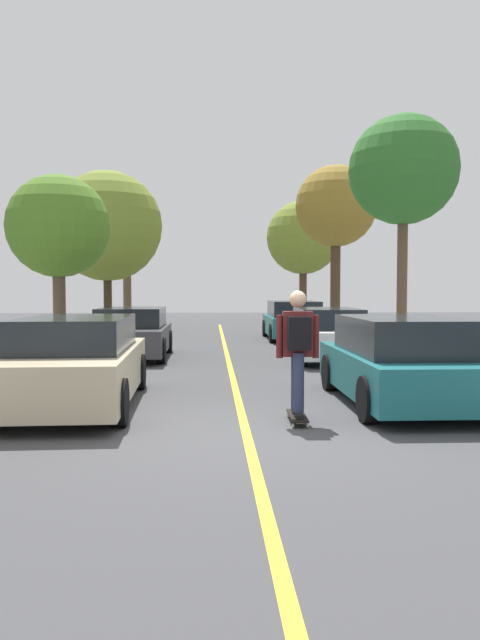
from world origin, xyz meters
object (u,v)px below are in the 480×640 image
parked_car_left_nearest (76,362)px  street_tree_right_near (336,207)px  parked_car_right_far (293,321)px  street_tree_left_near (107,226)px  parked_car_left_near (132,333)px  skateboard (297,416)px  parked_car_right_near (326,334)px  parked_car_right_nearest (401,361)px  street_tree_left_nearest (58,227)px  street_tree_right_nearest (403,171)px  street_tree_right_far (303,238)px  street_tree_left_far (127,229)px  skateboarder (298,345)px

parked_car_left_nearest → street_tree_right_near: size_ratio=0.66×
parked_car_right_far → street_tree_left_near: bearing=152.7°
parked_car_left_near → skateboard: parked_car_left_near is taller
parked_car_left_near → parked_car_right_near: bearing=-6.9°
parked_car_right_nearest → street_tree_left_nearest: street_tree_left_nearest is taller
parked_car_left_nearest → street_tree_right_nearest: bearing=43.3°
parked_car_right_nearest → street_tree_left_near: size_ratio=0.63×
street_tree_left_nearest → street_tree_right_far: street_tree_right_far is taller
street_tree_left_near → skateboard: street_tree_left_near is taller
street_tree_left_nearest → street_tree_left_far: street_tree_left_far is taller
parked_car_right_nearest → street_tree_left_far: bearing=108.0°
parked_car_right_nearest → skateboard: 2.27m
parked_car_right_near → street_tree_left_nearest: (-7.27, 1.92, 2.91)m
skateboarder → street_tree_right_nearest: bearing=64.1°
street_tree_right_near → skateboarder: size_ratio=4.03×
parked_car_left_nearest → street_tree_right_near: 17.97m
street_tree_right_nearest → skateboard: bearing=-116.0°
parked_car_right_nearest → parked_car_right_near: parked_car_right_nearest is taller
street_tree_right_far → street_tree_right_nearest: bearing=-90.0°
parked_car_right_nearest → street_tree_right_near: 16.71m
parked_car_left_near → parked_car_left_nearest: bearing=-90.0°
skateboard → street_tree_right_nearest: bearing=64.0°
parked_car_right_far → street_tree_right_near: bearing=56.5°
parked_car_right_near → street_tree_left_nearest: bearing=165.2°
parked_car_right_nearest → parked_car_right_far: (-0.00, 12.62, 0.01)m
parked_car_left_nearest → parked_car_right_far: parked_car_right_far is taller
parked_car_left_nearest → street_tree_right_nearest: 10.88m
parked_car_left_near → parked_car_right_far: parked_car_right_far is taller
parked_car_right_near → skateboarder: bearing=-103.5°
parked_car_right_far → street_tree_left_far: street_tree_left_far is taller
street_tree_right_near → parked_car_left_nearest: bearing=-114.7°
parked_car_right_nearest → skateboarder: skateboarder is taller
parked_car_right_nearest → skateboard: bearing=-145.6°
parked_car_left_near → parked_car_right_near: parked_car_right_near is taller
parked_car_right_far → street_tree_left_far: 12.87m
parked_car_right_nearest → street_tree_left_far: street_tree_left_far is taller
street_tree_left_near → street_tree_left_far: 6.03m
street_tree_right_nearest → skateboarder: street_tree_right_nearest is taller
parked_car_right_near → parked_car_right_far: 6.38m
street_tree_left_near → street_tree_left_far: (-0.00, 6.01, 0.47)m
parked_car_right_far → street_tree_right_near: 6.01m
parked_car_left_nearest → street_tree_left_near: bearing=97.7°
street_tree_right_far → street_tree_left_near: bearing=-137.9°
parked_car_left_nearest → street_tree_left_near: street_tree_left_near is taller
parked_car_right_far → street_tree_right_far: street_tree_right_far is taller
street_tree_right_nearest → street_tree_right_far: (0.00, 17.95, -0.29)m
parked_car_left_near → parked_car_right_far: bearing=48.6°
parked_car_left_nearest → parked_car_right_near: size_ratio=1.00×
street_tree_left_far → street_tree_left_near: bearing=-90.0°
street_tree_left_nearest → skateboarder: street_tree_left_nearest is taller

